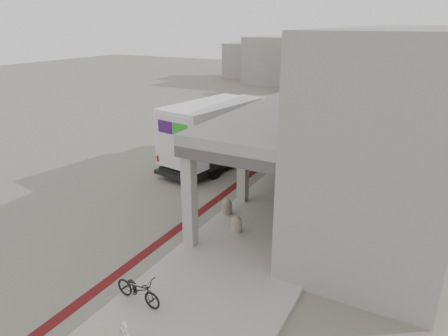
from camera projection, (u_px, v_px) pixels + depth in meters
The scene contains 13 objects.
ground at pixel (194, 197), 17.39m from camera, with size 120.00×120.00×0.00m, color slate.
bike_lane_stripe at pixel (235, 186), 18.59m from camera, with size 0.35×40.00×0.01m, color #511011.
sidewalk at pixel (281, 216), 15.58m from camera, with size 4.40×28.00×0.12m, color #9F998F.
transit_building at pixel (385, 117), 16.89m from camera, with size 7.60×17.00×7.00m.
distant_backdrop at pixel (335, 62), 47.36m from camera, with size 28.00×10.00×6.50m.
tree_left at pixel (297, 63), 41.65m from camera, with size 3.20×3.20×4.80m.
tree_mid at pixel (370, 64), 40.18m from camera, with size 3.20×3.20×4.80m.
fedex_truck at pixel (223, 130), 21.05m from camera, with size 3.64×8.23×3.39m.
bench at pixel (319, 203), 15.77m from camera, with size 0.96×2.06×0.47m.
bollard_near at pixel (227, 206), 15.55m from camera, with size 0.41×0.41×0.61m.
bollard_far at pixel (237, 224), 14.23m from camera, with size 0.39×0.39×0.58m.
utility_cabinet at pixel (288, 204), 15.20m from camera, with size 0.48×0.64×1.06m, color slate.
bicycle_black at pixel (138, 289), 10.58m from camera, with size 0.53×1.51×0.80m, color black.
Camera 1 is at (8.70, -13.36, 7.18)m, focal length 32.00 mm.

